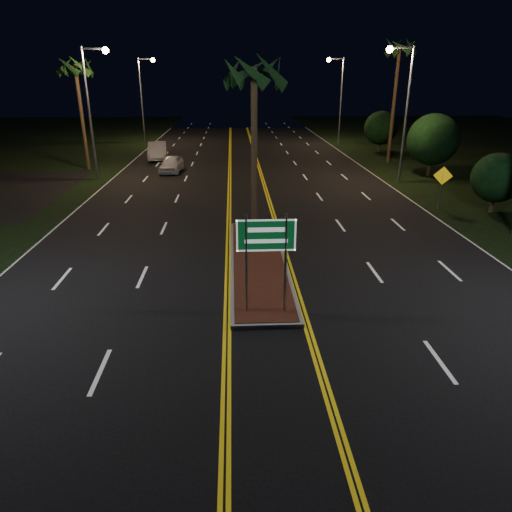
{
  "coord_description": "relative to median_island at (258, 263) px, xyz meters",
  "views": [
    {
      "loc": [
        -0.96,
        -10.09,
        7.14
      ],
      "look_at": [
        -0.29,
        3.15,
        1.9
      ],
      "focal_mm": 32.0,
      "sensor_mm": 36.0,
      "label": 1
    }
  ],
  "objects": [
    {
      "name": "streetlight_left_mid",
      "position": [
        -10.61,
        17.0,
        5.57
      ],
      "size": [
        1.91,
        0.44,
        9.0
      ],
      "color": "gray",
      "rests_on": "ground"
    },
    {
      "name": "palm_left_far",
      "position": [
        -12.8,
        21.0,
        7.66
      ],
      "size": [
        2.4,
        2.4,
        8.8
      ],
      "color": "#382819",
      "rests_on": "ground"
    },
    {
      "name": "median_island",
      "position": [
        0.0,
        0.0,
        0.0
      ],
      "size": [
        2.25,
        10.25,
        0.17
      ],
      "color": "gray",
      "rests_on": "ground"
    },
    {
      "name": "palm_median",
      "position": [
        0.0,
        3.5,
        7.19
      ],
      "size": [
        2.4,
        2.4,
        8.3
      ],
      "color": "#382819",
      "rests_on": "ground"
    },
    {
      "name": "shrub_near",
      "position": [
        13.5,
        7.0,
        1.86
      ],
      "size": [
        2.7,
        2.7,
        3.3
      ],
      "color": "#382819",
      "rests_on": "ground"
    },
    {
      "name": "ground",
      "position": [
        0.0,
        -7.0,
        -0.08
      ],
      "size": [
        120.0,
        120.0,
        0.0
      ],
      "primitive_type": "plane",
      "color": "black",
      "rests_on": "ground"
    },
    {
      "name": "car_far",
      "position": [
        -7.84,
        25.67,
        0.81
      ],
      "size": [
        2.93,
        5.61,
        1.79
      ],
      "primitive_type": "imported",
      "rotation": [
        0.0,
        0.0,
        0.12
      ],
      "color": "#B6B7C0",
      "rests_on": "ground"
    },
    {
      "name": "shrub_far",
      "position": [
        13.8,
        29.0,
        2.25
      ],
      "size": [
        3.24,
        3.24,
        3.96
      ],
      "color": "#382819",
      "rests_on": "ground"
    },
    {
      "name": "streetlight_right_far",
      "position": [
        10.61,
        35.0,
        5.57
      ],
      "size": [
        1.91,
        0.44,
        9.0
      ],
      "color": "gray",
      "rests_on": "ground"
    },
    {
      "name": "shrub_mid",
      "position": [
        14.0,
        17.0,
        2.64
      ],
      "size": [
        3.78,
        3.78,
        4.62
      ],
      "color": "#382819",
      "rests_on": "ground"
    },
    {
      "name": "car_near",
      "position": [
        -5.83,
        19.55,
        0.65
      ],
      "size": [
        2.28,
        4.57,
        1.47
      ],
      "primitive_type": "imported",
      "rotation": [
        0.0,
        0.0,
        -0.09
      ],
      "color": "silver",
      "rests_on": "ground"
    },
    {
      "name": "streetlight_right_mid",
      "position": [
        10.61,
        15.0,
        5.57
      ],
      "size": [
        1.91,
        0.44,
        9.0
      ],
      "color": "gray",
      "rests_on": "ground"
    },
    {
      "name": "warning_sign",
      "position": [
        10.8,
        7.75,
        1.51
      ],
      "size": [
        0.98,
        0.38,
        2.46
      ],
      "rotation": [
        0.0,
        0.0,
        -0.35
      ],
      "color": "gray",
      "rests_on": "ground"
    },
    {
      "name": "streetlight_left_far",
      "position": [
        -10.61,
        37.0,
        5.57
      ],
      "size": [
        1.91,
        0.44,
        9.0
      ],
      "color": "gray",
      "rests_on": "ground"
    },
    {
      "name": "highway_sign",
      "position": [
        0.0,
        -4.2,
        2.32
      ],
      "size": [
        1.8,
        0.08,
        3.2
      ],
      "color": "gray",
      "rests_on": "ground"
    },
    {
      "name": "palm_right_far",
      "position": [
        12.8,
        23.0,
        9.06
      ],
      "size": [
        2.4,
        2.4,
        10.3
      ],
      "color": "#382819",
      "rests_on": "ground"
    }
  ]
}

